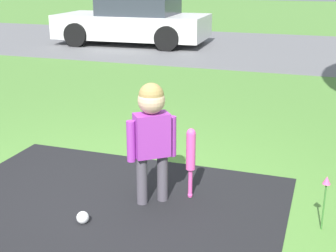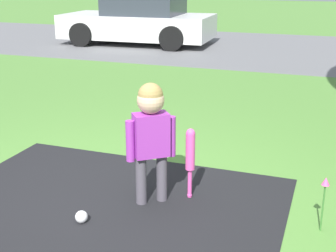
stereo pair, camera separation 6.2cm
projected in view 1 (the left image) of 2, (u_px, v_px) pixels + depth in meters
ground_plane at (110, 203)px, 3.91m from camera, size 60.00×60.00×0.00m
street_strip at (262, 48)px, 11.80m from camera, size 40.00×6.00×0.01m
child at (152, 127)px, 3.73m from camera, size 0.34×0.30×1.02m
baseball_bat at (191, 154)px, 3.89m from camera, size 0.08×0.08×0.62m
sports_ball at (83, 217)px, 3.59m from camera, size 0.10×0.10×0.10m
parked_car at (134, 22)px, 12.36m from camera, size 4.00×2.14×1.23m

